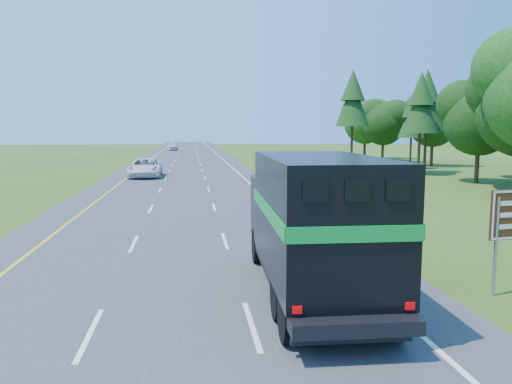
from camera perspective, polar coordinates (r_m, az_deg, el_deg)
ground at (r=10.18m, az=-9.91°, el=-19.73°), size 300.00×300.00×0.00m
road at (r=59.26m, az=-8.00°, el=2.66°), size 15.00×260.00×0.04m
lane_markings at (r=59.26m, az=-8.00°, el=2.68°), size 11.15×260.00×0.01m
tree_wall_right at (r=46.71m, az=25.86°, el=8.18°), size 16.00×100.00×12.00m
horse_truck at (r=13.66m, az=6.59°, el=-3.33°), size 3.03×8.84×3.87m
white_suv at (r=49.13m, az=-12.53°, el=2.73°), size 3.05×6.53×1.81m
far_car at (r=111.59m, az=-9.40°, el=5.12°), size 2.01×4.68×1.57m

